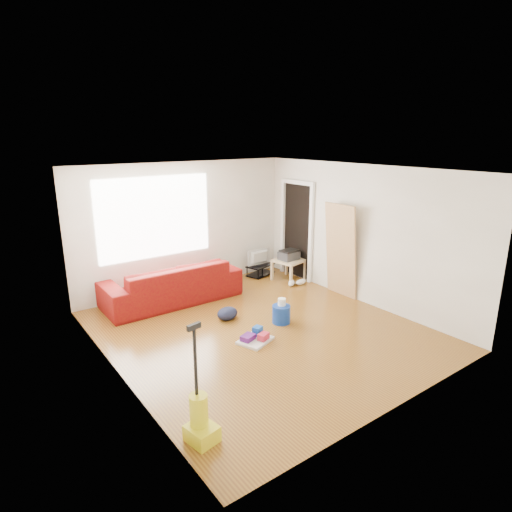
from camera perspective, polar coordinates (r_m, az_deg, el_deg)
room at (r=6.59m, az=0.38°, el=0.63°), size 4.51×5.01×2.51m
sofa at (r=8.15m, az=-11.00°, el=-5.92°), size 2.50×0.98×0.73m
tv_stand at (r=9.40m, az=0.59°, el=-1.81°), size 0.71×0.53×0.24m
tv at (r=9.32m, az=0.60°, el=-0.18°), size 0.58×0.08×0.34m
side_table at (r=9.06m, az=4.39°, el=-0.89°), size 0.65×0.65×0.45m
printer at (r=9.01m, az=4.42°, el=0.16°), size 0.42×0.34×0.21m
bucket at (r=7.15m, az=3.37°, el=-8.84°), size 0.36×0.36×0.30m
toilet_paper at (r=7.08m, az=3.44°, el=-7.25°), size 0.13×0.13×0.12m
cleaning_tray at (r=6.52m, az=-0.09°, el=-10.85°), size 0.59×0.53×0.17m
backpack at (r=7.27m, az=-3.82°, el=-8.40°), size 0.43×0.38×0.21m
sneakers at (r=8.84m, az=5.37°, el=-3.54°), size 0.49×0.26×0.11m
vacuum at (r=4.62m, az=-7.45°, el=-20.82°), size 0.32×0.35×1.26m
door_panel at (r=8.44m, az=10.91°, el=-5.14°), size 0.22×0.71×1.78m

